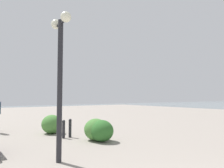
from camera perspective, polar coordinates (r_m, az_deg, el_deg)
lamppost at (r=5.96m, az=-13.65°, el=5.44°), size 0.98×0.28×3.93m
bollard_near at (r=9.28m, az=-12.77°, el=-11.52°), size 0.13×0.13×0.75m
bollard_mid at (r=9.41m, az=-11.11°, el=-11.34°), size 0.13×0.13×0.78m
shrub_low at (r=8.67m, az=-4.34°, el=-11.97°), size 1.00×0.90×0.85m
shrub_round at (r=10.56m, az=-15.78°, el=-10.26°), size 1.02×0.92×0.87m
shrub_wide at (r=8.41m, az=-2.73°, el=-12.34°), size 0.97×0.87×0.82m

